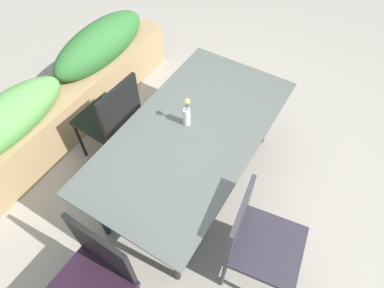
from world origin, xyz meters
TOP-DOWN VIEW (x-y plane):
  - ground_plane at (0.00, 0.00)m, footprint 12.00×12.00m
  - dining_table at (-0.02, 0.03)m, footprint 1.83×0.97m
  - chair_end_left at (-1.19, 0.03)m, footprint 0.48×0.48m
  - chair_near_left at (-0.44, -0.72)m, footprint 0.52×0.52m
  - chair_far_side at (-0.09, 0.78)m, footprint 0.47×0.47m
  - flower_vase at (0.03, 0.11)m, footprint 0.05×0.06m
  - planter_box at (-0.01, 1.49)m, footprint 2.69×0.48m

SIDE VIEW (x-z plane):
  - ground_plane at x=0.00m, z-range 0.00..0.00m
  - planter_box at x=-0.01m, z-range -0.02..0.77m
  - chair_end_left at x=-1.19m, z-range 0.05..0.98m
  - chair_near_left at x=-0.44m, z-range 0.08..0.99m
  - chair_far_side at x=-0.09m, z-range 0.07..1.00m
  - dining_table at x=-0.02m, z-range 0.31..1.04m
  - flower_vase at x=0.03m, z-range 0.70..0.96m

